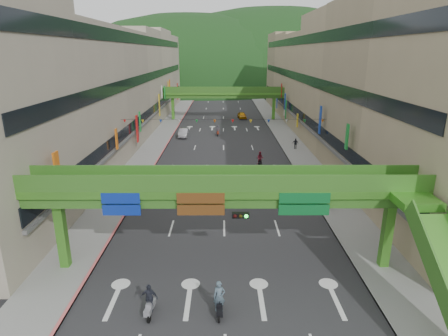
# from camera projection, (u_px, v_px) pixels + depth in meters

# --- Properties ---
(ground) EXTENTS (320.00, 320.00, 0.00)m
(ground) POSITION_uv_depth(u_px,v_px,m) (225.00, 328.00, 20.30)
(ground) COLOR black
(ground) RESTS_ON ground
(road_slab) EXTENTS (18.00, 140.00, 0.02)m
(road_slab) POSITION_uv_depth(u_px,v_px,m) (223.00, 134.00, 68.04)
(road_slab) COLOR #28282B
(road_slab) RESTS_ON ground
(sidewalk_left) EXTENTS (4.00, 140.00, 0.15)m
(sidewalk_left) POSITION_uv_depth(u_px,v_px,m) (163.00, 134.00, 67.99)
(sidewalk_left) COLOR gray
(sidewalk_left) RESTS_ON ground
(sidewalk_right) EXTENTS (4.00, 140.00, 0.15)m
(sidewalk_right) POSITION_uv_depth(u_px,v_px,m) (284.00, 134.00, 68.06)
(sidewalk_right) COLOR gray
(sidewalk_right) RESTS_ON ground
(curb_left) EXTENTS (0.20, 140.00, 0.18)m
(curb_left) POSITION_uv_depth(u_px,v_px,m) (173.00, 134.00, 67.99)
(curb_left) COLOR #CC5959
(curb_left) RESTS_ON ground
(curb_right) EXTENTS (0.20, 140.00, 0.18)m
(curb_right) POSITION_uv_depth(u_px,v_px,m) (273.00, 134.00, 68.05)
(curb_right) COLOR gray
(curb_right) RESTS_ON ground
(building_row_left) EXTENTS (12.80, 95.00, 19.00)m
(building_row_left) POSITION_uv_depth(u_px,v_px,m) (115.00, 81.00, 65.18)
(building_row_left) COLOR #9E937F
(building_row_left) RESTS_ON ground
(building_row_right) EXTENTS (12.80, 95.00, 19.00)m
(building_row_right) POSITION_uv_depth(u_px,v_px,m) (332.00, 81.00, 65.30)
(building_row_right) COLOR gray
(building_row_right) RESTS_ON ground
(overpass_near) EXTENTS (28.00, 12.27, 7.10)m
(overpass_near) POSITION_uv_depth(u_px,v_px,m) (239.00, 201.00, 23.90)
(overpass_near) COLOR #4C9E2D
(overpass_near) RESTS_ON ground
(overpass_far) EXTENTS (28.00, 2.20, 7.10)m
(overpass_far) POSITION_uv_depth(u_px,v_px,m) (223.00, 95.00, 80.77)
(overpass_far) COLOR #4C9E2D
(overpass_far) RESTS_ON ground
(hill_left) EXTENTS (168.00, 140.00, 112.00)m
(hill_left) POSITION_uv_depth(u_px,v_px,m) (191.00, 84.00, 173.04)
(hill_left) COLOR #1C4419
(hill_left) RESTS_ON ground
(hill_right) EXTENTS (208.00, 176.00, 128.00)m
(hill_right) POSITION_uv_depth(u_px,v_px,m) (272.00, 81.00, 192.26)
(hill_right) COLOR #1C4419
(hill_right) RESTS_ON ground
(bunting_string) EXTENTS (26.00, 0.36, 0.47)m
(bunting_string) POSITION_uv_depth(u_px,v_px,m) (224.00, 121.00, 47.18)
(bunting_string) COLOR black
(bunting_string) RESTS_ON ground
(scooter_rider_near) EXTENTS (0.68, 1.60, 2.18)m
(scooter_rider_near) POSITION_uv_depth(u_px,v_px,m) (219.00, 300.00, 20.95)
(scooter_rider_near) COLOR black
(scooter_rider_near) RESTS_ON ground
(scooter_rider_mid) EXTENTS (0.98, 1.57, 2.09)m
(scooter_rider_mid) POSITION_uv_depth(u_px,v_px,m) (260.00, 159.00, 48.28)
(scooter_rider_mid) COLOR black
(scooter_rider_mid) RESTS_ON ground
(scooter_rider_left) EXTENTS (1.02, 1.60, 2.03)m
(scooter_rider_left) POSITION_uv_depth(u_px,v_px,m) (149.00, 300.00, 20.94)
(scooter_rider_left) COLOR gray
(scooter_rider_left) RESTS_ON ground
(scooter_rider_far) EXTENTS (0.80, 1.60, 1.94)m
(scooter_rider_far) POSITION_uv_depth(u_px,v_px,m) (218.00, 130.00, 66.54)
(scooter_rider_far) COLOR maroon
(scooter_rider_far) RESTS_ON ground
(parked_scooter_row) EXTENTS (1.60, 7.18, 1.08)m
(parked_scooter_row) POSITION_uv_depth(u_px,v_px,m) (293.00, 179.00, 42.61)
(parked_scooter_row) COLOR black
(parked_scooter_row) RESTS_ON ground
(car_silver) EXTENTS (1.58, 4.45, 1.46)m
(car_silver) POSITION_uv_depth(u_px,v_px,m) (184.00, 133.00, 65.60)
(car_silver) COLOR #A6A4AC
(car_silver) RESTS_ON ground
(car_yellow) EXTENTS (2.12, 4.39, 1.45)m
(car_yellow) POSITION_uv_depth(u_px,v_px,m) (242.00, 116.00, 83.60)
(car_yellow) COLOR orange
(car_yellow) RESTS_ON ground
(pedestrian_red) EXTENTS (0.90, 0.77, 1.60)m
(pedestrian_red) POSITION_uv_depth(u_px,v_px,m) (328.00, 202.00, 35.24)
(pedestrian_red) COLOR #AF1C22
(pedestrian_red) RESTS_ON ground
(pedestrian_dark) EXTENTS (1.00, 0.57, 1.60)m
(pedestrian_dark) POSITION_uv_depth(u_px,v_px,m) (295.00, 144.00, 57.15)
(pedestrian_dark) COLOR black
(pedestrian_dark) RESTS_ON ground
(pedestrian_blue) EXTENTS (0.87, 0.61, 1.75)m
(pedestrian_blue) POSITION_uv_depth(u_px,v_px,m) (350.00, 197.00, 36.13)
(pedestrian_blue) COLOR #2B3F4E
(pedestrian_blue) RESTS_ON ground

